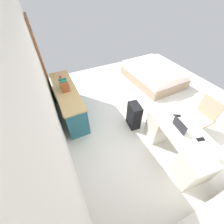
% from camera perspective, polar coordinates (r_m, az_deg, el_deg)
% --- Properties ---
extents(ground_plane, '(5.68, 5.68, 0.00)m').
position_cam_1_polar(ground_plane, '(3.99, 12.20, 1.10)').
color(ground_plane, silver).
extents(wall_back, '(4.68, 0.10, 2.76)m').
position_cam_1_polar(wall_back, '(2.54, -25.97, 9.16)').
color(wall_back, silver).
rests_on(wall_back, ground_plane).
extents(door_wooden, '(0.88, 0.05, 2.04)m').
position_cam_1_polar(door_wooden, '(4.31, -26.22, 17.43)').
color(door_wooden, brown).
rests_on(door_wooden, ground_plane).
extents(desk, '(1.52, 0.85, 0.73)m').
position_cam_1_polar(desk, '(3.01, 24.74, -10.93)').
color(desk, silver).
rests_on(desk, ground_plane).
extents(office_chair, '(0.52, 0.52, 0.94)m').
position_cam_1_polar(office_chair, '(3.59, 31.57, -2.50)').
color(office_chair, black).
rests_on(office_chair, ground_plane).
extents(credenza, '(1.80, 0.48, 0.76)m').
position_cam_1_polar(credenza, '(3.71, -16.92, 4.02)').
color(credenza, '#235B6B').
rests_on(credenza, ground_plane).
extents(bed, '(1.94, 1.46, 0.58)m').
position_cam_1_polar(bed, '(5.14, 16.21, 14.35)').
color(bed, gray).
rests_on(bed, ground_plane).
extents(suitcase_black, '(0.39, 0.27, 0.63)m').
position_cam_1_polar(suitcase_black, '(3.33, 8.77, -1.40)').
color(suitcase_black, black).
rests_on(suitcase_black, ground_plane).
extents(laptop, '(0.34, 0.26, 0.21)m').
position_cam_1_polar(laptop, '(2.73, 26.06, -5.40)').
color(laptop, silver).
rests_on(laptop, desk).
extents(computer_mouse, '(0.07, 0.11, 0.03)m').
position_cam_1_polar(computer_mouse, '(2.89, 23.46, -2.00)').
color(computer_mouse, white).
rests_on(computer_mouse, desk).
extents(cell_phone_near_laptop, '(0.10, 0.15, 0.01)m').
position_cam_1_polar(cell_phone_near_laptop, '(2.76, 31.97, -9.26)').
color(cell_phone_near_laptop, black).
rests_on(cell_phone_near_laptop, desk).
extents(cell_phone_by_mouse, '(0.13, 0.15, 0.01)m').
position_cam_1_polar(cell_phone_by_mouse, '(2.97, 24.64, -1.35)').
color(cell_phone_by_mouse, black).
rests_on(cell_phone_by_mouse, desk).
extents(desk_lamp, '(0.16, 0.11, 0.34)m').
position_cam_1_polar(desk_lamp, '(2.42, 36.02, -11.35)').
color(desk_lamp, silver).
rests_on(desk_lamp, desk).
extents(book_row, '(0.32, 0.17, 0.24)m').
position_cam_1_polar(book_row, '(3.45, -18.64, 10.26)').
color(book_row, brown).
rests_on(book_row, credenza).
extents(figurine_small, '(0.08, 0.08, 0.11)m').
position_cam_1_polar(figurine_small, '(3.92, -20.11, 13.29)').
color(figurine_small, red).
rests_on(figurine_small, credenza).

